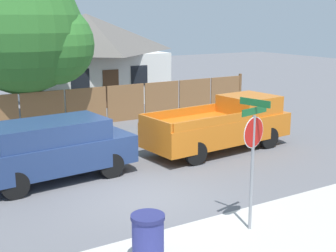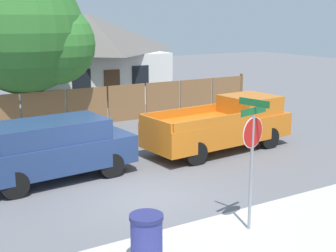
# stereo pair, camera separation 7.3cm
# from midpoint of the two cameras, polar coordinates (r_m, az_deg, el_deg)

# --- Properties ---
(ground_plane) EXTENTS (80.00, 80.00, 0.00)m
(ground_plane) POSITION_cam_midpoint_polar(r_m,az_deg,el_deg) (12.64, -2.82, -8.57)
(ground_plane) COLOR slate
(wooden_fence) EXTENTS (13.61, 0.12, 1.77)m
(wooden_fence) POSITION_cam_midpoint_polar(r_m,az_deg,el_deg) (21.64, -4.93, 2.85)
(wooden_fence) COLOR brown
(wooden_fence) RESTS_ON ground
(house) EXTENTS (8.10, 6.88, 4.89)m
(house) POSITION_cam_midpoint_polar(r_m,az_deg,el_deg) (27.69, -9.57, 8.50)
(house) COLOR white
(house) RESTS_ON ground
(oak_tree) EXTENTS (5.45, 5.19, 6.68)m
(oak_tree) POSITION_cam_midpoint_polar(r_m,az_deg,el_deg) (20.58, -16.47, 10.64)
(oak_tree) COLOR brown
(oak_tree) RESTS_ON ground
(red_suv) EXTENTS (4.78, 2.23, 1.77)m
(red_suv) POSITION_cam_midpoint_polar(r_m,az_deg,el_deg) (14.00, -13.73, -2.59)
(red_suv) COLOR navy
(red_suv) RESTS_ON ground
(orange_pickup) EXTENTS (5.67, 2.38, 1.85)m
(orange_pickup) POSITION_cam_midpoint_polar(r_m,az_deg,el_deg) (16.86, 6.91, 0.13)
(orange_pickup) COLOR orange
(orange_pickup) RESTS_ON ground
(stop_sign) EXTENTS (0.85, 0.76, 2.97)m
(stop_sign) POSITION_cam_midpoint_polar(r_m,az_deg,el_deg) (10.29, 10.45, -2.14)
(stop_sign) COLOR gray
(stop_sign) RESTS_ON ground
(trash_bin) EXTENTS (0.66, 0.66, 1.02)m
(trash_bin) POSITION_cam_midpoint_polar(r_m,az_deg,el_deg) (9.21, -2.40, -13.65)
(trash_bin) COLOR navy
(trash_bin) RESTS_ON ground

